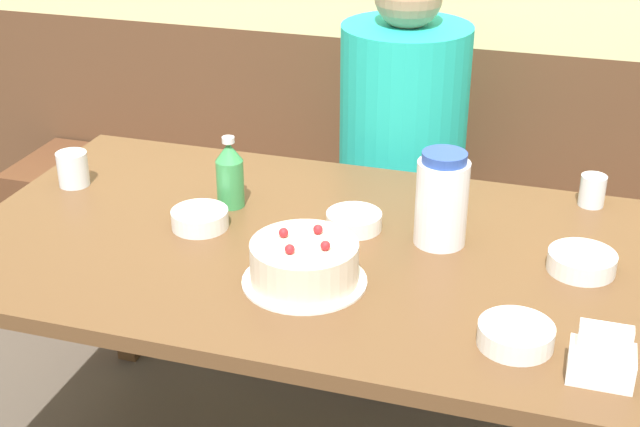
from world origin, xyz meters
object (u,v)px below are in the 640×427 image
(soju_bottle, at_px, (230,174))
(person_teal_shirt, at_px, (401,173))
(napkin_holder, at_px, (602,359))
(bowl_rice_small, at_px, (354,221))
(birthday_cake, at_px, (304,263))
(water_pitcher, at_px, (442,200))
(bowl_soup_white, at_px, (582,262))
(glass_water_tall, at_px, (592,190))
(bench_seat, at_px, (384,264))
(bowl_side_dish, at_px, (200,218))
(glass_tumbler_short, at_px, (73,169))
(bowl_sauce_shallow, at_px, (516,335))

(soju_bottle, bearing_deg, person_teal_shirt, 63.42)
(napkin_holder, height_order, bowl_rice_small, napkin_holder)
(napkin_holder, bearing_deg, birthday_cake, 165.09)
(water_pitcher, height_order, person_teal_shirt, person_teal_shirt)
(bowl_soup_white, height_order, person_teal_shirt, person_teal_shirt)
(napkin_holder, relative_size, glass_water_tall, 1.45)
(bench_seat, distance_m, bowl_rice_small, 0.91)
(water_pitcher, bearing_deg, bowl_soup_white, -7.13)
(bench_seat, bearing_deg, glass_water_tall, -36.64)
(birthday_cake, distance_m, bowl_side_dish, 0.35)
(bowl_rice_small, relative_size, bowl_side_dish, 0.97)
(person_teal_shirt, bearing_deg, bowl_rice_small, 1.99)
(birthday_cake, relative_size, bowl_soup_white, 1.81)
(glass_water_tall, bearing_deg, napkin_holder, -86.94)
(bowl_rice_small, relative_size, glass_tumbler_short, 1.47)
(glass_tumbler_short, distance_m, person_teal_shirt, 0.94)
(bowl_rice_small, distance_m, glass_water_tall, 0.59)
(soju_bottle, height_order, person_teal_shirt, person_teal_shirt)
(glass_tumbler_short, bearing_deg, person_teal_shirt, 39.45)
(soju_bottle, relative_size, glass_tumbler_short, 2.03)
(bench_seat, relative_size, bowl_rice_small, 20.67)
(soju_bottle, height_order, bowl_side_dish, soju_bottle)
(birthday_cake, xyz_separation_m, glass_water_tall, (0.54, 0.55, -0.01))
(napkin_holder, bearing_deg, water_pitcher, 130.75)
(glass_tumbler_short, bearing_deg, bench_seat, 47.56)
(bowl_rice_small, height_order, glass_water_tall, glass_water_tall)
(water_pitcher, bearing_deg, bowl_rice_small, 177.66)
(bench_seat, bearing_deg, person_teal_shirt, -60.81)
(bench_seat, xyz_separation_m, bowl_sauce_shallow, (0.49, -1.09, 0.53))
(bowl_side_dish, bearing_deg, soju_bottle, 78.92)
(bowl_soup_white, bearing_deg, glass_tumbler_short, 176.73)
(bowl_side_dish, xyz_separation_m, bowl_sauce_shallow, (0.74, -0.26, -0.00))
(bench_seat, height_order, person_teal_shirt, person_teal_shirt)
(water_pitcher, bearing_deg, bowl_sauce_shallow, -60.01)
(bowl_soup_white, relative_size, glass_tumbler_short, 1.63)
(bowl_soup_white, xyz_separation_m, bowl_sauce_shallow, (-0.10, -0.31, -0.00))
(person_teal_shirt, bearing_deg, bowl_side_dish, -24.08)
(soju_bottle, height_order, bowl_soup_white, soju_bottle)
(bench_seat, relative_size, bowl_soup_white, 18.58)
(napkin_holder, relative_size, bowl_soup_white, 0.78)
(bowl_sauce_shallow, xyz_separation_m, person_teal_shirt, (-0.42, 0.97, -0.14))
(bench_seat, distance_m, water_pitcher, 1.00)
(bowl_side_dish, bearing_deg, bench_seat, 73.25)
(person_teal_shirt, bearing_deg, water_pitcher, 19.41)
(napkin_holder, relative_size, person_teal_shirt, 0.09)
(soju_bottle, bearing_deg, napkin_holder, -27.33)
(bowl_rice_small, relative_size, bowl_sauce_shallow, 0.92)
(birthday_cake, xyz_separation_m, napkin_holder, (0.58, -0.16, -0.01))
(napkin_holder, height_order, person_teal_shirt, person_teal_shirt)
(bench_seat, distance_m, napkin_holder, 1.42)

